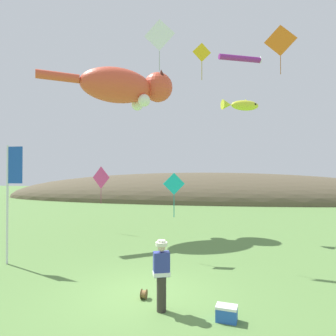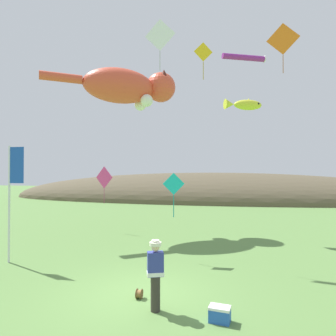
{
  "view_description": "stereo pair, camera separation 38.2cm",
  "coord_description": "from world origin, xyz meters",
  "px_view_note": "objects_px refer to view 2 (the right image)",
  "views": [
    {
      "loc": [
        2.15,
        -8.34,
        3.49
      ],
      "look_at": [
        0.0,
        4.0,
        3.66
      ],
      "focal_mm": 32.0,
      "sensor_mm": 36.0,
      "label": 1
    },
    {
      "loc": [
        2.52,
        -8.27,
        3.49
      ],
      "look_at": [
        0.0,
        4.0,
        3.66
      ],
      "focal_mm": 32.0,
      "sensor_mm": 36.0,
      "label": 2
    }
  ],
  "objects_px": {
    "kite_diamond_teal": "(174,185)",
    "kite_fish_windsock": "(244,105)",
    "festival_banner_pole": "(13,186)",
    "kite_tube_streamer": "(244,58)",
    "kite_diamond_white": "(160,35)",
    "kite_diamond_pink": "(104,178)",
    "kite_diamond_orange": "(283,39)",
    "picnic_cooler": "(220,314)",
    "kite_spool": "(139,294)",
    "kite_giant_cat": "(129,87)",
    "festival_attendant": "(155,273)",
    "kite_diamond_gold": "(203,52)"
  },
  "relations": [
    {
      "from": "picnic_cooler",
      "to": "kite_giant_cat",
      "type": "height_order",
      "value": "kite_giant_cat"
    },
    {
      "from": "festival_banner_pole",
      "to": "kite_tube_streamer",
      "type": "height_order",
      "value": "kite_tube_streamer"
    },
    {
      "from": "kite_fish_windsock",
      "to": "kite_tube_streamer",
      "type": "xyz_separation_m",
      "value": [
        0.16,
        2.5,
        3.6
      ]
    },
    {
      "from": "kite_giant_cat",
      "to": "kite_diamond_teal",
      "type": "bearing_deg",
      "value": -54.09
    },
    {
      "from": "festival_banner_pole",
      "to": "kite_diamond_orange",
      "type": "bearing_deg",
      "value": 25.45
    },
    {
      "from": "kite_fish_windsock",
      "to": "kite_tube_streamer",
      "type": "height_order",
      "value": "kite_tube_streamer"
    },
    {
      "from": "kite_spool",
      "to": "kite_diamond_teal",
      "type": "height_order",
      "value": "kite_diamond_teal"
    },
    {
      "from": "festival_banner_pole",
      "to": "kite_fish_windsock",
      "type": "relative_size",
      "value": 2.01
    },
    {
      "from": "festival_attendant",
      "to": "kite_diamond_gold",
      "type": "relative_size",
      "value": 0.96
    },
    {
      "from": "kite_fish_windsock",
      "to": "kite_spool",
      "type": "bearing_deg",
      "value": -109.16
    },
    {
      "from": "festival_banner_pole",
      "to": "kite_fish_windsock",
      "type": "distance_m",
      "value": 12.32
    },
    {
      "from": "kite_diamond_white",
      "to": "kite_tube_streamer",
      "type": "bearing_deg",
      "value": 59.67
    },
    {
      "from": "kite_spool",
      "to": "kite_tube_streamer",
      "type": "bearing_deg",
      "value": 73.97
    },
    {
      "from": "kite_tube_streamer",
      "to": "kite_diamond_orange",
      "type": "distance_m",
      "value": 4.92
    },
    {
      "from": "festival_attendant",
      "to": "kite_diamond_orange",
      "type": "distance_m",
      "value": 12.76
    },
    {
      "from": "kite_diamond_white",
      "to": "kite_diamond_gold",
      "type": "height_order",
      "value": "kite_diamond_white"
    },
    {
      "from": "picnic_cooler",
      "to": "kite_diamond_gold",
      "type": "relative_size",
      "value": 0.29
    },
    {
      "from": "kite_giant_cat",
      "to": "kite_diamond_teal",
      "type": "relative_size",
      "value": 3.79
    },
    {
      "from": "picnic_cooler",
      "to": "kite_tube_streamer",
      "type": "height_order",
      "value": "kite_tube_streamer"
    },
    {
      "from": "festival_banner_pole",
      "to": "kite_tube_streamer",
      "type": "distance_m",
      "value": 15.52
    },
    {
      "from": "kite_diamond_gold",
      "to": "kite_giant_cat",
      "type": "bearing_deg",
      "value": 153.96
    },
    {
      "from": "festival_attendant",
      "to": "kite_fish_windsock",
      "type": "bearing_deg",
      "value": 75.23
    },
    {
      "from": "festival_attendant",
      "to": "kite_diamond_gold",
      "type": "distance_m",
      "value": 11.17
    },
    {
      "from": "festival_attendant",
      "to": "kite_diamond_gold",
      "type": "xyz_separation_m",
      "value": [
        0.58,
        7.32,
        8.42
      ]
    },
    {
      "from": "festival_attendant",
      "to": "kite_diamond_white",
      "type": "bearing_deg",
      "value": 102.08
    },
    {
      "from": "kite_diamond_orange",
      "to": "kite_diamond_white",
      "type": "xyz_separation_m",
      "value": [
        -5.6,
        -2.27,
        -0.32
      ]
    },
    {
      "from": "kite_diamond_teal",
      "to": "kite_diamond_gold",
      "type": "distance_m",
      "value": 7.04
    },
    {
      "from": "kite_diamond_teal",
      "to": "kite_tube_streamer",
      "type": "bearing_deg",
      "value": 68.3
    },
    {
      "from": "kite_diamond_orange",
      "to": "kite_diamond_teal",
      "type": "xyz_separation_m",
      "value": [
        -4.77,
        -3.39,
        -6.96
      ]
    },
    {
      "from": "kite_tube_streamer",
      "to": "kite_diamond_white",
      "type": "distance_m",
      "value": 8.01
    },
    {
      "from": "festival_banner_pole",
      "to": "kite_diamond_pink",
      "type": "xyz_separation_m",
      "value": [
        0.86,
        6.65,
        0.2
      ]
    },
    {
      "from": "kite_diamond_white",
      "to": "kite_diamond_pink",
      "type": "bearing_deg",
      "value": 138.68
    },
    {
      "from": "festival_banner_pole",
      "to": "kite_diamond_teal",
      "type": "bearing_deg",
      "value": 16.12
    },
    {
      "from": "kite_tube_streamer",
      "to": "kite_diamond_white",
      "type": "relative_size",
      "value": 1.22
    },
    {
      "from": "kite_fish_windsock",
      "to": "kite_diamond_orange",
      "type": "relative_size",
      "value": 0.92
    },
    {
      "from": "kite_tube_streamer",
      "to": "kite_diamond_teal",
      "type": "bearing_deg",
      "value": -111.7
    },
    {
      "from": "picnic_cooler",
      "to": "kite_diamond_teal",
      "type": "xyz_separation_m",
      "value": [
        -1.97,
        4.75,
        2.81
      ]
    },
    {
      "from": "kite_diamond_orange",
      "to": "festival_banner_pole",
      "type": "bearing_deg",
      "value": -154.55
    },
    {
      "from": "kite_diamond_teal",
      "to": "kite_fish_windsock",
      "type": "bearing_deg",
      "value": 61.12
    },
    {
      "from": "kite_diamond_teal",
      "to": "kite_diamond_orange",
      "type": "bearing_deg",
      "value": 35.42
    },
    {
      "from": "picnic_cooler",
      "to": "kite_fish_windsock",
      "type": "relative_size",
      "value": 0.24
    },
    {
      "from": "kite_fish_windsock",
      "to": "kite_diamond_orange",
      "type": "bearing_deg",
      "value": -49.45
    },
    {
      "from": "festival_attendant",
      "to": "kite_diamond_white",
      "type": "relative_size",
      "value": 0.76
    },
    {
      "from": "festival_attendant",
      "to": "kite_diamond_pink",
      "type": "height_order",
      "value": "kite_diamond_pink"
    },
    {
      "from": "kite_giant_cat",
      "to": "kite_diamond_pink",
      "type": "xyz_separation_m",
      "value": [
        -1.48,
        -0.15,
        -5.4
      ]
    },
    {
      "from": "festival_attendant",
      "to": "festival_banner_pole",
      "type": "height_order",
      "value": "festival_banner_pole"
    },
    {
      "from": "kite_spool",
      "to": "kite_diamond_pink",
      "type": "bearing_deg",
      "value": 119.12
    },
    {
      "from": "kite_diamond_orange",
      "to": "kite_fish_windsock",
      "type": "bearing_deg",
      "value": 130.55
    },
    {
      "from": "festival_attendant",
      "to": "kite_diamond_teal",
      "type": "xyz_separation_m",
      "value": [
        -0.38,
        4.52,
        2.03
      ]
    },
    {
      "from": "kite_giant_cat",
      "to": "kite_fish_windsock",
      "type": "distance_m",
      "value": 6.8
    }
  ]
}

